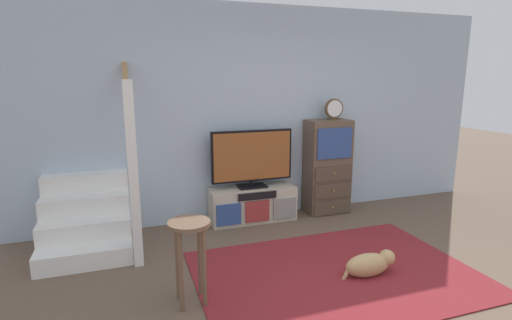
# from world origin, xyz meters

# --- Properties ---
(ground_plane) EXTENTS (20.00, 20.00, 0.00)m
(ground_plane) POSITION_xyz_m (0.00, 0.00, 0.00)
(ground_plane) COLOR brown
(back_wall) EXTENTS (6.40, 0.12, 2.70)m
(back_wall) POSITION_xyz_m (0.00, 2.46, 1.35)
(back_wall) COLOR #A8BCD1
(back_wall) RESTS_ON ground_plane
(area_rug) EXTENTS (2.60, 1.80, 0.01)m
(area_rug) POSITION_xyz_m (0.00, 0.60, 0.01)
(area_rug) COLOR maroon
(area_rug) RESTS_ON ground_plane
(media_console) EXTENTS (1.10, 0.38, 0.44)m
(media_console) POSITION_xyz_m (-0.30, 2.19, 0.22)
(media_console) COLOR #BCB29E
(media_console) RESTS_ON ground_plane
(television) EXTENTS (1.05, 0.22, 0.73)m
(television) POSITION_xyz_m (-0.30, 2.22, 0.83)
(television) COLOR black
(television) RESTS_ON media_console
(side_cabinet) EXTENTS (0.58, 0.38, 1.26)m
(side_cabinet) POSITION_xyz_m (0.76, 2.20, 0.63)
(side_cabinet) COLOR brown
(side_cabinet) RESTS_ON ground_plane
(desk_clock) EXTENTS (0.25, 0.08, 0.28)m
(desk_clock) POSITION_xyz_m (0.82, 2.19, 1.40)
(desk_clock) COLOR #4C3823
(desk_clock) RESTS_ON side_cabinet
(staircase) EXTENTS (1.00, 1.36, 2.20)m
(staircase) POSITION_xyz_m (-2.24, 2.20, 0.37)
(staircase) COLOR white
(staircase) RESTS_ON ground_plane
(bar_stool_near) EXTENTS (0.34, 0.34, 0.71)m
(bar_stool_near) POSITION_xyz_m (-1.37, 0.57, 0.53)
(bar_stool_near) COLOR brown
(bar_stool_near) RESTS_ON ground_plane
(dog) EXTENTS (0.54, 0.21, 0.23)m
(dog) POSITION_xyz_m (0.28, 0.48, 0.12)
(dog) COLOR tan
(dog) RESTS_ON ground_plane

